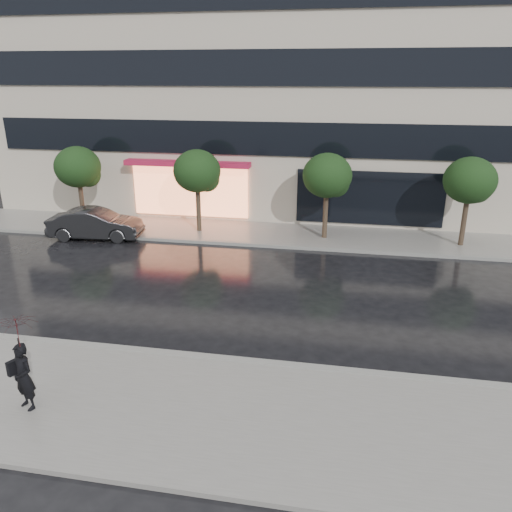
# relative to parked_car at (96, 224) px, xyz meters

# --- Properties ---
(ground) EXTENTS (120.00, 120.00, 0.00)m
(ground) POSITION_rel_parked_car_xyz_m (7.47, -8.30, -0.70)
(ground) COLOR black
(ground) RESTS_ON ground
(sidewalk_near) EXTENTS (60.00, 4.50, 0.12)m
(sidewalk_near) POSITION_rel_parked_car_xyz_m (7.47, -11.55, -0.64)
(sidewalk_near) COLOR slate
(sidewalk_near) RESTS_ON ground
(sidewalk_far) EXTENTS (60.00, 3.50, 0.12)m
(sidewalk_far) POSITION_rel_parked_car_xyz_m (7.47, 1.95, -0.64)
(sidewalk_far) COLOR slate
(sidewalk_far) RESTS_ON ground
(curb_near) EXTENTS (60.00, 0.25, 0.14)m
(curb_near) POSITION_rel_parked_car_xyz_m (7.47, -9.30, -0.63)
(curb_near) COLOR gray
(curb_near) RESTS_ON ground
(curb_far) EXTENTS (60.00, 0.25, 0.14)m
(curb_far) POSITION_rel_parked_car_xyz_m (7.47, 0.20, -0.63)
(curb_far) COLOR gray
(curb_far) RESTS_ON ground
(office_building) EXTENTS (30.00, 12.76, 18.00)m
(office_building) POSITION_rel_parked_car_xyz_m (7.47, 9.67, 8.30)
(office_building) COLOR #B9AF9D
(office_building) RESTS_ON ground
(tree_far_west) EXTENTS (2.20, 2.20, 3.99)m
(tree_far_west) POSITION_rel_parked_car_xyz_m (-1.47, 1.73, 2.22)
(tree_far_west) COLOR #33261C
(tree_far_west) RESTS_ON ground
(tree_mid_west) EXTENTS (2.20, 2.20, 3.99)m
(tree_mid_west) POSITION_rel_parked_car_xyz_m (4.53, 1.73, 2.22)
(tree_mid_west) COLOR #33261C
(tree_mid_west) RESTS_ON ground
(tree_mid_east) EXTENTS (2.20, 2.20, 3.99)m
(tree_mid_east) POSITION_rel_parked_car_xyz_m (10.53, 1.73, 2.22)
(tree_mid_east) COLOR #33261C
(tree_mid_east) RESTS_ON ground
(tree_far_east) EXTENTS (2.20, 2.20, 3.99)m
(tree_far_east) POSITION_rel_parked_car_xyz_m (16.53, 1.73, 2.22)
(tree_far_east) COLOR #33261C
(tree_far_east) RESTS_ON ground
(parked_car) EXTENTS (4.39, 1.95, 1.40)m
(parked_car) POSITION_rel_parked_car_xyz_m (0.00, 0.00, 0.00)
(parked_car) COLOR #232325
(parked_car) RESTS_ON ground
(pedestrian_with_umbrella) EXTENTS (1.21, 1.22, 2.28)m
(pedestrian_with_umbrella) POSITION_rel_parked_car_xyz_m (4.55, -12.13, 0.92)
(pedestrian_with_umbrella) COLOR black
(pedestrian_with_umbrella) RESTS_ON sidewalk_near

